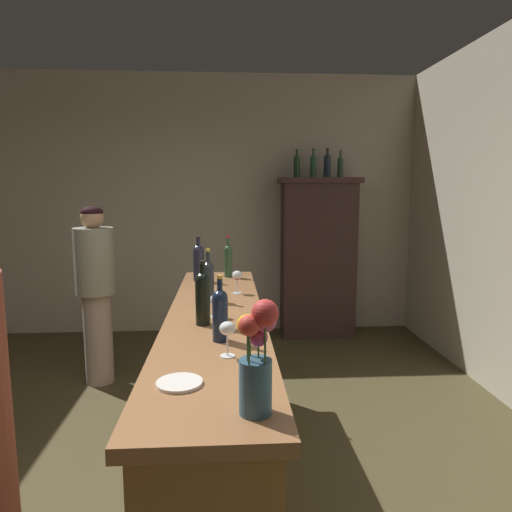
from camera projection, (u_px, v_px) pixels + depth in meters
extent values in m
cube|color=#C1B3A2|center=(190.00, 206.00, 5.43)|extent=(5.32, 0.12, 2.96)
cube|color=olive|center=(217.00, 406.00, 2.63)|extent=(0.46, 2.51, 0.95)
cube|color=#96653E|center=(215.00, 320.00, 2.55)|extent=(0.53, 2.61, 0.05)
cube|color=#392522|center=(318.00, 258.00, 5.30)|extent=(0.81, 0.37, 1.80)
cube|color=#3C2321|center=(319.00, 180.00, 5.18)|extent=(0.89, 0.43, 0.06)
cylinder|color=#172338|center=(220.00, 319.00, 2.11)|extent=(0.07, 0.07, 0.20)
sphere|color=#172338|center=(220.00, 298.00, 2.10)|extent=(0.07, 0.07, 0.07)
cylinder|color=#172338|center=(220.00, 288.00, 2.09)|extent=(0.02, 0.02, 0.09)
cylinder|color=gold|center=(220.00, 277.00, 2.08)|extent=(0.03, 0.03, 0.02)
cylinder|color=black|center=(203.00, 302.00, 2.36)|extent=(0.07, 0.07, 0.23)
sphere|color=black|center=(202.00, 280.00, 2.34)|extent=(0.07, 0.07, 0.07)
cylinder|color=black|center=(202.00, 272.00, 2.34)|extent=(0.03, 0.03, 0.08)
cylinder|color=black|center=(202.00, 262.00, 2.33)|extent=(0.03, 0.03, 0.02)
cylinder|color=#2B4B2D|center=(228.00, 263.00, 3.62)|extent=(0.06, 0.06, 0.21)
sphere|color=#2B4B2D|center=(228.00, 250.00, 3.60)|extent=(0.06, 0.06, 0.06)
cylinder|color=#2B4B2D|center=(228.00, 244.00, 3.60)|extent=(0.02, 0.02, 0.09)
cylinder|color=red|center=(228.00, 237.00, 3.59)|extent=(0.02, 0.02, 0.02)
cylinder|color=#252D32|center=(209.00, 284.00, 2.86)|extent=(0.07, 0.07, 0.21)
sphere|color=#252D32|center=(208.00, 268.00, 2.85)|extent=(0.07, 0.07, 0.07)
cylinder|color=#252D32|center=(208.00, 260.00, 2.84)|extent=(0.03, 0.03, 0.10)
cylinder|color=gold|center=(208.00, 250.00, 2.83)|extent=(0.03, 0.03, 0.02)
cylinder|color=#212335|center=(199.00, 266.00, 3.46)|extent=(0.08, 0.08, 0.23)
sphere|color=#212335|center=(198.00, 250.00, 3.45)|extent=(0.08, 0.08, 0.08)
cylinder|color=#212335|center=(198.00, 245.00, 3.44)|extent=(0.03, 0.03, 0.08)
cylinder|color=black|center=(198.00, 238.00, 3.43)|extent=(0.03, 0.03, 0.02)
cylinder|color=white|center=(216.00, 317.00, 2.51)|extent=(0.07, 0.07, 0.00)
cylinder|color=white|center=(216.00, 311.00, 2.50)|extent=(0.01, 0.01, 0.06)
ellipsoid|color=white|center=(216.00, 299.00, 2.50)|extent=(0.06, 0.06, 0.06)
cylinder|color=white|center=(228.00, 356.00, 1.93)|extent=(0.06, 0.06, 0.00)
cylinder|color=white|center=(227.00, 345.00, 1.92)|extent=(0.01, 0.01, 0.09)
ellipsoid|color=white|center=(227.00, 328.00, 1.91)|extent=(0.07, 0.07, 0.06)
cylinder|color=white|center=(237.00, 293.00, 3.07)|extent=(0.06, 0.06, 0.00)
cylinder|color=white|center=(237.00, 286.00, 3.06)|extent=(0.01, 0.01, 0.09)
ellipsoid|color=white|center=(237.00, 275.00, 3.05)|extent=(0.06, 0.06, 0.06)
ellipsoid|color=maroon|center=(237.00, 278.00, 3.06)|extent=(0.05, 0.05, 0.02)
cylinder|color=#31566D|center=(255.00, 387.00, 1.43)|extent=(0.10, 0.10, 0.17)
cylinder|color=#38602D|center=(265.00, 352.00, 1.41)|extent=(0.01, 0.01, 0.19)
sphere|color=#C44D7B|center=(265.00, 321.00, 1.40)|extent=(0.07, 0.07, 0.07)
cylinder|color=#38602D|center=(258.00, 358.00, 1.44)|extent=(0.01, 0.01, 0.13)
sphere|color=#C73E7E|center=(258.00, 337.00, 1.43)|extent=(0.06, 0.06, 0.06)
cylinder|color=#38602D|center=(250.00, 351.00, 1.45)|extent=(0.01, 0.01, 0.17)
sphere|color=gold|center=(250.00, 324.00, 1.44)|extent=(0.06, 0.06, 0.06)
cylinder|color=#38602D|center=(248.00, 354.00, 1.41)|extent=(0.01, 0.01, 0.18)
sphere|color=#E8B111|center=(248.00, 325.00, 1.40)|extent=(0.06, 0.06, 0.06)
cylinder|color=#38602D|center=(249.00, 357.00, 1.37)|extent=(0.01, 0.01, 0.19)
sphere|color=red|center=(249.00, 326.00, 1.36)|extent=(0.06, 0.06, 0.06)
cylinder|color=#38602D|center=(265.00, 350.00, 1.38)|extent=(0.01, 0.01, 0.22)
sphere|color=red|center=(265.00, 313.00, 1.37)|extent=(0.08, 0.08, 0.08)
cylinder|color=white|center=(179.00, 383.00, 1.65)|extent=(0.16, 0.16, 0.01)
cylinder|color=#1F3A20|center=(297.00, 168.00, 5.14)|extent=(0.07, 0.07, 0.21)
sphere|color=#1F3A20|center=(297.00, 159.00, 5.13)|extent=(0.07, 0.07, 0.07)
cylinder|color=#1F3A20|center=(297.00, 155.00, 5.12)|extent=(0.03, 0.03, 0.08)
cylinder|color=black|center=(297.00, 150.00, 5.11)|extent=(0.03, 0.03, 0.02)
cylinder|color=#234B2F|center=(313.00, 168.00, 5.15)|extent=(0.06, 0.06, 0.21)
sphere|color=#234B2F|center=(313.00, 158.00, 5.14)|extent=(0.06, 0.06, 0.06)
cylinder|color=#234B2F|center=(313.00, 154.00, 5.13)|extent=(0.02, 0.02, 0.09)
cylinder|color=black|center=(313.00, 149.00, 5.12)|extent=(0.03, 0.03, 0.02)
cylinder|color=#1E2B36|center=(327.00, 168.00, 5.16)|extent=(0.08, 0.08, 0.21)
sphere|color=#1E2B36|center=(327.00, 158.00, 5.15)|extent=(0.08, 0.08, 0.08)
cylinder|color=#1E2B36|center=(327.00, 154.00, 5.14)|extent=(0.03, 0.03, 0.09)
cylinder|color=black|center=(328.00, 149.00, 5.13)|extent=(0.03, 0.03, 0.02)
cylinder|color=#2B4933|center=(340.00, 169.00, 5.17)|extent=(0.06, 0.06, 0.19)
sphere|color=#2B4933|center=(340.00, 160.00, 5.16)|extent=(0.06, 0.06, 0.06)
cylinder|color=#2B4933|center=(340.00, 156.00, 5.15)|extent=(0.02, 0.02, 0.09)
cylinder|color=#AE1E1D|center=(341.00, 151.00, 5.14)|extent=(0.02, 0.02, 0.02)
cylinder|color=#B4A198|center=(98.00, 338.00, 4.05)|extent=(0.24, 0.24, 0.79)
cylinder|color=gray|center=(94.00, 261.00, 3.95)|extent=(0.33, 0.33, 0.56)
sphere|color=tan|center=(92.00, 217.00, 3.89)|extent=(0.19, 0.19, 0.19)
ellipsoid|color=black|center=(92.00, 212.00, 3.89)|extent=(0.18, 0.18, 0.11)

